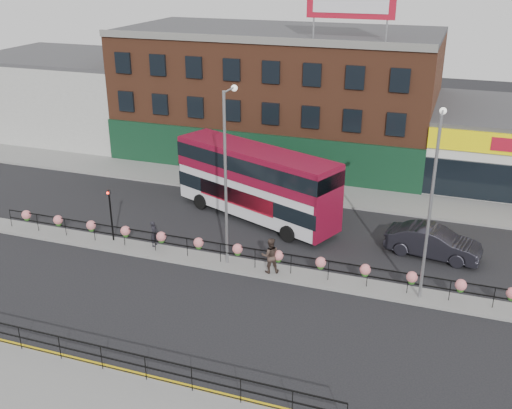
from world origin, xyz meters
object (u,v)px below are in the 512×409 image
(lamp_column_west, at_px, (227,164))
(double_decker_bus, at_px, (256,177))
(lamp_column_east, at_px, (432,193))
(car, at_px, (433,242))
(pedestrian_a, at_px, (154,234))
(pedestrian_b, at_px, (270,255))

(lamp_column_west, bearing_deg, double_decker_bus, 95.46)
(lamp_column_east, bearing_deg, car, 87.33)
(car, height_order, lamp_column_west, lamp_column_west)
(double_decker_bus, bearing_deg, pedestrian_a, -124.87)
(lamp_column_west, bearing_deg, pedestrian_b, -10.87)
(double_decker_bus, relative_size, lamp_column_east, 1.27)
(pedestrian_a, relative_size, lamp_column_east, 0.17)
(double_decker_bus, distance_m, pedestrian_b, 7.56)
(pedestrian_a, xyz_separation_m, lamp_column_west, (4.72, -0.25, 4.83))
(double_decker_bus, height_order, car, double_decker_bus)
(car, height_order, pedestrian_b, pedestrian_b)
(pedestrian_a, bearing_deg, car, -77.98)
(pedestrian_a, relative_size, lamp_column_west, 0.16)
(double_decker_bus, bearing_deg, lamp_column_west, -84.54)
(double_decker_bus, bearing_deg, car, -8.39)
(pedestrian_b, distance_m, lamp_column_east, 8.92)
(double_decker_bus, height_order, lamp_column_west, lamp_column_west)
(car, relative_size, lamp_column_east, 0.59)
(car, xyz_separation_m, pedestrian_b, (-7.95, -5.03, 0.27))
(car, xyz_separation_m, lamp_column_east, (-0.22, -4.76, 4.72))
(pedestrian_b, height_order, lamp_column_east, lamp_column_east)
(car, bearing_deg, lamp_column_west, 121.58)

